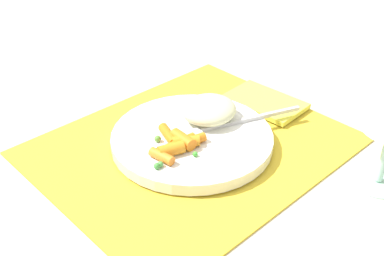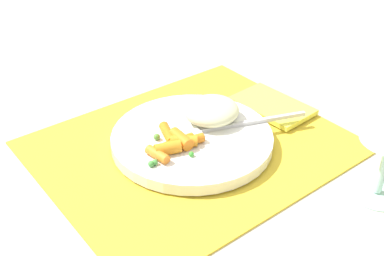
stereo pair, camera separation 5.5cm
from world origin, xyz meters
name	(u,v)px [view 1 (the left image)]	position (x,y,z in m)	size (l,w,h in m)	color
ground_plane	(192,147)	(0.00, 0.00, 0.00)	(2.40, 2.40, 0.00)	beige
placemat	(192,145)	(0.00, 0.00, 0.00)	(0.42, 0.35, 0.01)	gold
plate	(192,139)	(0.00, 0.00, 0.01)	(0.23, 0.23, 0.02)	white
rice_mound	(209,110)	(-0.05, -0.01, 0.04)	(0.08, 0.08, 0.03)	beige
carrot_portion	(178,143)	(0.04, 0.01, 0.03)	(0.08, 0.07, 0.02)	orange
pea_scatter	(175,147)	(0.04, 0.01, 0.03)	(0.09, 0.07, 0.01)	green
fork	(224,125)	(-0.05, 0.02, 0.03)	(0.20, 0.09, 0.01)	silver
napkin	(264,101)	(-0.17, 0.00, 0.01)	(0.08, 0.12, 0.01)	#EAE54C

